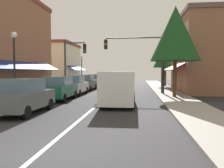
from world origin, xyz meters
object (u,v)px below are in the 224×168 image
Objects in this scene: tree_right_far at (165,54)px; street_lamp_right_mid at (164,62)px; traffic_signal_mast_arm at (141,53)px; tree_right_near at (175,34)px; parked_car_distant_left at (95,81)px; parked_car_far_left at (86,83)px; parked_car_third_left at (75,85)px; parked_car_second_left at (59,88)px; street_lamp_left_near at (14,56)px; parked_car_nearest_left at (24,96)px; traffic_signal_left_corner at (72,59)px; van_in_lane at (119,87)px; street_lamp_left_far at (82,66)px.

street_lamp_right_mid is at bearing -97.20° from tree_right_far.
tree_right_near is at bearing -50.02° from traffic_signal_mast_arm.
traffic_signal_mast_arm reaches higher than parked_car_distant_left.
parked_car_third_left is at bearing -87.99° from parked_car_far_left.
tree_right_near is 13.91m from tree_right_far.
parked_car_second_left is 4.14m from street_lamp_left_near.
traffic_signal_mast_arm is 2.39m from street_lamp_right_mid.
parked_car_nearest_left and parked_car_second_left have the same top height.
tree_right_far reaches higher than parked_car_third_left.
tree_right_near reaches higher than parked_car_far_left.
parked_car_second_left is 14.09m from parked_car_distant_left.
street_lamp_right_mid is (8.88, -1.90, -0.45)m from traffic_signal_left_corner.
traffic_signal_left_corner is 0.83× the size of tree_right_far.
parked_car_distant_left is 0.65× the size of tree_right_far.
street_lamp_right_mid is at bearing 61.05° from van_in_lane.
street_lamp_left_far is (-9.69, 9.26, -0.08)m from street_lamp_right_mid.
parked_car_distant_left is at bearing 9.42° from street_lamp_left_far.
parked_car_nearest_left is 12.90m from traffic_signal_mast_arm.
parked_car_third_left is (-0.03, 9.56, 0.00)m from parked_car_nearest_left.
traffic_signal_mast_arm is at bearing 61.81° from parked_car_nearest_left.
van_in_lane is at bearing -73.87° from parked_car_distant_left.
parked_car_distant_left is 17.37m from street_lamp_left_near.
parked_car_distant_left is at bearing 90.70° from parked_car_third_left.
van_in_lane is 7.15m from tree_right_near.
parked_car_far_left is 0.57× the size of tree_right_near.
parked_car_nearest_left is 0.91× the size of street_lamp_left_near.
tree_right_far is at bearing 72.15° from traffic_signal_mast_arm.
tree_right_near reaches higher than parked_car_second_left.
van_in_lane is 16.92m from street_lamp_left_far.
van_in_lane is at bearing -22.21° from parked_car_second_left.
street_lamp_left_near is 0.71× the size of tree_right_far.
street_lamp_right_mid is (8.04, 4.54, 2.09)m from parked_car_second_left.
street_lamp_left_near is (-1.73, -12.07, 2.19)m from parked_car_far_left.
street_lamp_right_mid is at bearing 29.27° from parked_car_second_left.
traffic_signal_mast_arm is 1.27× the size of street_lamp_right_mid.
traffic_signal_mast_arm is 11.32m from street_lamp_left_far.
tree_right_far reaches higher than parked_car_far_left.
parked_car_far_left is 11.78m from van_in_lane.
traffic_signal_left_corner is at bearing 167.93° from street_lamp_right_mid.
traffic_signal_left_corner is 1.25× the size of street_lamp_left_far.
parked_car_distant_left is at bearing 83.16° from traffic_signal_left_corner.
parked_car_second_left is 8.74m from traffic_signal_mast_arm.
street_lamp_left_far is at bearing 132.31° from tree_right_near.
street_lamp_left_far is (-1.65, 13.80, 2.01)m from parked_car_second_left.
tree_right_far is (0.84, 13.87, -0.62)m from tree_right_near.
tree_right_near is (4.13, 4.29, 3.96)m from van_in_lane.
parked_car_third_left is at bearing 90.54° from parked_car_nearest_left.
traffic_signal_left_corner reaches higher than street_lamp_left_far.
tree_right_near reaches higher than parked_car_nearest_left.
traffic_signal_left_corner is at bearing 122.78° from van_in_lane.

